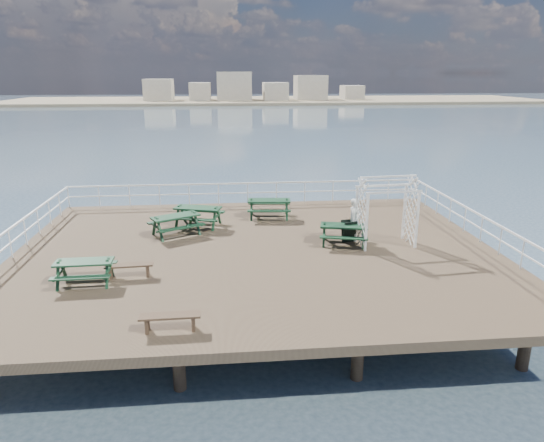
{
  "coord_description": "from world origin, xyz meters",
  "views": [
    {
      "loc": [
        -1.06,
        -17.19,
        6.39
      ],
      "look_at": [
        0.6,
        0.05,
        1.1
      ],
      "focal_mm": 32.0,
      "sensor_mm": 36.0,
      "label": 1
    }
  ],
  "objects_px": {
    "picnic_table_c": "(269,205)",
    "person": "(355,219)",
    "picnic_table_a": "(176,221)",
    "trellis_arbor": "(386,215)",
    "picnic_table_e": "(344,230)",
    "flat_bench_far": "(170,319)",
    "flat_bench_near": "(129,267)",
    "picnic_table_b": "(198,212)",
    "picnic_table_d": "(84,267)"
  },
  "relations": [
    {
      "from": "picnic_table_b",
      "to": "person",
      "type": "distance_m",
      "value": 6.74
    },
    {
      "from": "picnic_table_d",
      "to": "trellis_arbor",
      "type": "distance_m",
      "value": 10.94
    },
    {
      "from": "trellis_arbor",
      "to": "person",
      "type": "relative_size",
      "value": 1.63
    },
    {
      "from": "picnic_table_a",
      "to": "picnic_table_b",
      "type": "bearing_deg",
      "value": 25.47
    },
    {
      "from": "flat_bench_near",
      "to": "flat_bench_far",
      "type": "distance_m",
      "value": 4.01
    },
    {
      "from": "picnic_table_c",
      "to": "flat_bench_far",
      "type": "height_order",
      "value": "picnic_table_c"
    },
    {
      "from": "picnic_table_a",
      "to": "picnic_table_b",
      "type": "height_order",
      "value": "picnic_table_b"
    },
    {
      "from": "picnic_table_d",
      "to": "flat_bench_near",
      "type": "height_order",
      "value": "picnic_table_d"
    },
    {
      "from": "picnic_table_a",
      "to": "picnic_table_d",
      "type": "height_order",
      "value": "picnic_table_a"
    },
    {
      "from": "picnic_table_a",
      "to": "person",
      "type": "relative_size",
      "value": 1.45
    },
    {
      "from": "picnic_table_d",
      "to": "flat_bench_far",
      "type": "relative_size",
      "value": 1.14
    },
    {
      "from": "flat_bench_far",
      "to": "trellis_arbor",
      "type": "height_order",
      "value": "trellis_arbor"
    },
    {
      "from": "picnic_table_c",
      "to": "person",
      "type": "height_order",
      "value": "person"
    },
    {
      "from": "picnic_table_a",
      "to": "trellis_arbor",
      "type": "height_order",
      "value": "trellis_arbor"
    },
    {
      "from": "flat_bench_near",
      "to": "trellis_arbor",
      "type": "xyz_separation_m",
      "value": [
        9.3,
        2.25,
        0.88
      ]
    },
    {
      "from": "picnic_table_b",
      "to": "picnic_table_c",
      "type": "height_order",
      "value": "picnic_table_b"
    },
    {
      "from": "picnic_table_e",
      "to": "person",
      "type": "height_order",
      "value": "person"
    },
    {
      "from": "picnic_table_a",
      "to": "flat_bench_near",
      "type": "bearing_deg",
      "value": -132.64
    },
    {
      "from": "picnic_table_c",
      "to": "person",
      "type": "relative_size",
      "value": 1.24
    },
    {
      "from": "picnic_table_a",
      "to": "picnic_table_c",
      "type": "distance_m",
      "value": 4.59
    },
    {
      "from": "picnic_table_c",
      "to": "picnic_table_b",
      "type": "bearing_deg",
      "value": -156.91
    },
    {
      "from": "picnic_table_a",
      "to": "picnic_table_e",
      "type": "distance_m",
      "value": 6.83
    },
    {
      "from": "picnic_table_b",
      "to": "picnic_table_d",
      "type": "bearing_deg",
      "value": -102.89
    },
    {
      "from": "picnic_table_e",
      "to": "picnic_table_a",
      "type": "bearing_deg",
      "value": 178.56
    },
    {
      "from": "picnic_table_a",
      "to": "picnic_table_c",
      "type": "xyz_separation_m",
      "value": [
        4.04,
        2.18,
        0.01
      ]
    },
    {
      "from": "flat_bench_far",
      "to": "picnic_table_b",
      "type": "bearing_deg",
      "value": 87.37
    },
    {
      "from": "picnic_table_b",
      "to": "flat_bench_far",
      "type": "height_order",
      "value": "picnic_table_b"
    },
    {
      "from": "flat_bench_near",
      "to": "picnic_table_c",
      "type": "bearing_deg",
      "value": 47.57
    },
    {
      "from": "picnic_table_b",
      "to": "flat_bench_far",
      "type": "relative_size",
      "value": 1.5
    },
    {
      "from": "flat_bench_near",
      "to": "picnic_table_e",
      "type": "bearing_deg",
      "value": 14.14
    },
    {
      "from": "picnic_table_a",
      "to": "picnic_table_b",
      "type": "distance_m",
      "value": 1.42
    },
    {
      "from": "picnic_table_e",
      "to": "flat_bench_near",
      "type": "relative_size",
      "value": 1.35
    },
    {
      "from": "picnic_table_d",
      "to": "flat_bench_near",
      "type": "bearing_deg",
      "value": 15.26
    },
    {
      "from": "flat_bench_near",
      "to": "flat_bench_far",
      "type": "height_order",
      "value": "flat_bench_far"
    },
    {
      "from": "flat_bench_far",
      "to": "trellis_arbor",
      "type": "bearing_deg",
      "value": 36.89
    },
    {
      "from": "trellis_arbor",
      "to": "picnic_table_b",
      "type": "bearing_deg",
      "value": 152.0
    },
    {
      "from": "flat_bench_far",
      "to": "person",
      "type": "xyz_separation_m",
      "value": [
        6.58,
        6.62,
        0.5
      ]
    },
    {
      "from": "picnic_table_c",
      "to": "person",
      "type": "bearing_deg",
      "value": -42.69
    },
    {
      "from": "picnic_table_c",
      "to": "picnic_table_e",
      "type": "bearing_deg",
      "value": -51.93
    },
    {
      "from": "picnic_table_a",
      "to": "person",
      "type": "distance_m",
      "value": 7.26
    },
    {
      "from": "flat_bench_near",
      "to": "picnic_table_d",
      "type": "bearing_deg",
      "value": -167.17
    },
    {
      "from": "picnic_table_b",
      "to": "picnic_table_a",
      "type": "bearing_deg",
      "value": -110.02
    },
    {
      "from": "picnic_table_e",
      "to": "person",
      "type": "distance_m",
      "value": 0.8
    },
    {
      "from": "picnic_table_b",
      "to": "flat_bench_near",
      "type": "distance_m",
      "value": 5.73
    },
    {
      "from": "flat_bench_far",
      "to": "picnic_table_c",
      "type": "bearing_deg",
      "value": 70.07
    },
    {
      "from": "picnic_table_b",
      "to": "trellis_arbor",
      "type": "height_order",
      "value": "trellis_arbor"
    },
    {
      "from": "picnic_table_b",
      "to": "flat_bench_near",
      "type": "xyz_separation_m",
      "value": [
        -1.97,
        -5.37,
        -0.29
      ]
    },
    {
      "from": "picnic_table_a",
      "to": "picnic_table_b",
      "type": "relative_size",
      "value": 1.03
    },
    {
      "from": "flat_bench_far",
      "to": "person",
      "type": "distance_m",
      "value": 9.35
    },
    {
      "from": "picnic_table_b",
      "to": "trellis_arbor",
      "type": "relative_size",
      "value": 0.87
    }
  ]
}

